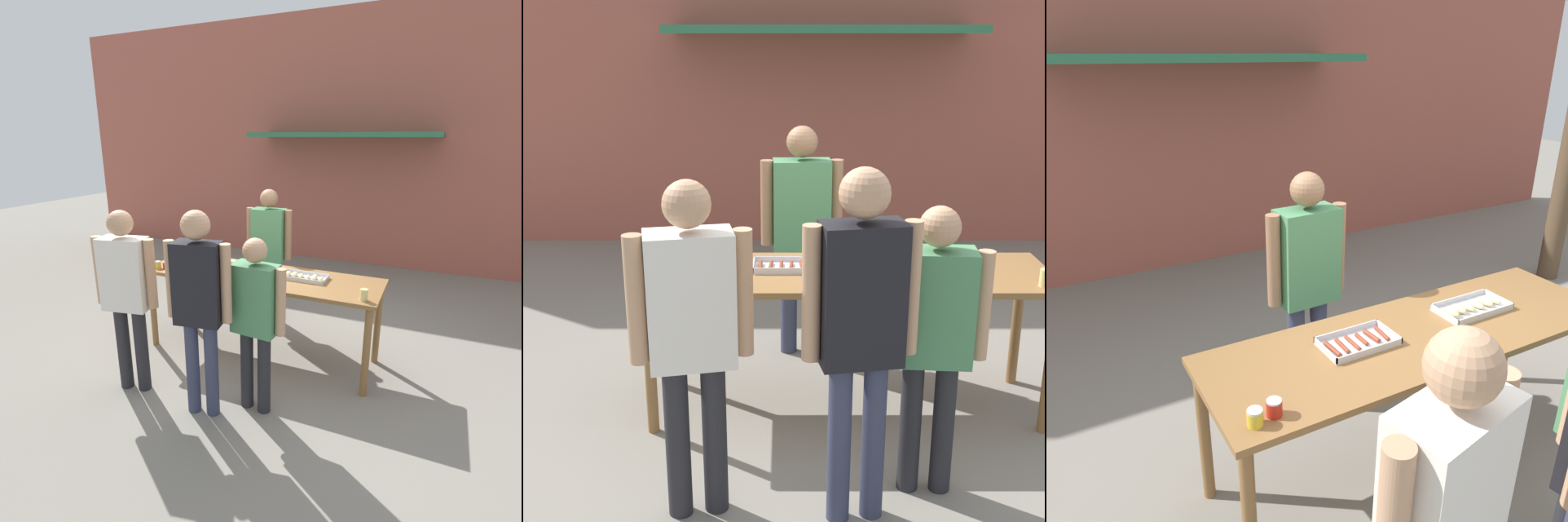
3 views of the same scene
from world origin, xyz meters
The scene contains 12 objects.
ground_plane centered at (0.00, 0.00, 0.00)m, with size 24.00×24.00×0.00m, color gray.
building_facade_back centered at (0.00, 3.98, 2.26)m, with size 12.00×1.11×4.50m.
serving_table centered at (0.00, 0.00, 0.84)m, with size 2.57×0.80×0.95m.
food_tray_sausages centered at (-0.39, 0.06, 0.96)m, with size 0.43×0.25×0.04m.
food_tray_buns centered at (0.46, 0.05, 0.97)m, with size 0.47×0.25×0.06m.
condiment_jar_mustard centered at (-1.15, -0.28, 0.99)m, with size 0.07×0.07×0.08m.
condiment_jar_ketchup centered at (-1.05, -0.26, 0.99)m, with size 0.07×0.07×0.08m.
beer_cup centered at (1.15, -0.28, 1.00)m, with size 0.07×0.07×0.11m.
person_server_behind_table centered at (-0.27, 0.86, 1.05)m, with size 0.60×0.25×1.75m.
person_customer_holding_hotdog centered at (-0.85, -1.11, 1.06)m, with size 0.60×0.31×1.76m.
person_customer_with_cup centered at (0.36, -0.92, 0.95)m, with size 0.56×0.24×1.59m.
person_customer_waiting_in_line centered at (-0.04, -1.16, 1.11)m, with size 0.56×0.28×1.83m.
Camera 1 is at (1.70, -3.79, 2.37)m, focal length 28.00 mm.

